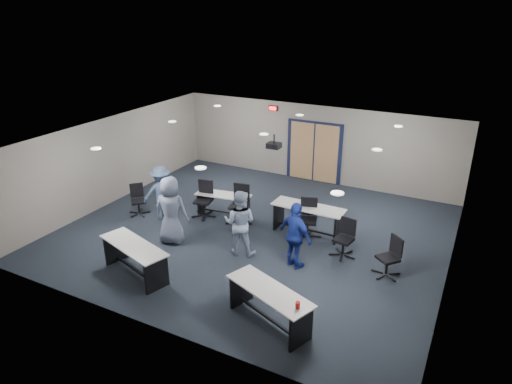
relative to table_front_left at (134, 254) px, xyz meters
The scene contains 24 objects.
floor 3.56m from the table_front_left, 65.27° to the left, with size 10.00×10.00×0.00m, color black.
back_wall 7.88m from the table_front_left, 79.16° to the left, with size 10.00×0.04×2.70m, color gray.
front_wall 2.13m from the table_front_left, 41.43° to the right, with size 10.00×0.04×2.70m, color gray.
left_wall 4.83m from the table_front_left, 137.78° to the left, with size 0.04×9.00×2.70m, color gray.
right_wall 7.27m from the table_front_left, 26.30° to the left, with size 0.04×9.00×2.70m, color gray.
ceiling 4.13m from the table_front_left, 65.27° to the left, with size 10.00×9.00×0.04m, color silver.
double_door 7.82m from the table_front_left, 79.11° to the left, with size 2.00×0.07×2.20m.
exit_sign 7.88m from the table_front_left, 90.95° to the left, with size 0.32×0.07×0.18m.
ceiling_projector 4.51m from the table_front_left, 64.37° to the left, with size 0.35×0.32×0.37m.
ceiling_can_lights 4.31m from the table_front_left, 66.87° to the left, with size 6.24×5.74×0.02m, color white, non-canonical shape.
table_front_left is the anchor object (origin of this frame).
table_front_right 3.54m from the table_front_left, ahead, with size 2.02×1.29×0.91m.
table_back_left 3.74m from the table_front_left, 88.12° to the left, with size 1.70×0.78×0.91m.
table_back_right 4.70m from the table_front_left, 53.66° to the left, with size 2.00×0.71×0.80m.
chair_back_a 3.39m from the table_front_left, 95.75° to the left, with size 0.68×0.68×1.08m, color black, non-canonical shape.
chair_back_b 3.55m from the table_front_left, 76.83° to the left, with size 0.71×0.71×1.14m, color black, non-canonical shape.
chair_back_c 4.58m from the table_front_left, 51.17° to the left, with size 0.68×0.68×1.08m, color black, non-canonical shape.
chair_back_d 5.05m from the table_front_left, 37.21° to the left, with size 0.61×0.61×0.97m, color black, non-canonical shape.
chair_loose_left 3.37m from the table_front_left, 129.56° to the left, with size 0.58×0.58×0.93m, color black, non-canonical shape.
chair_loose_right 5.84m from the table_front_left, 27.06° to the left, with size 0.61×0.61×0.97m, color black, non-canonical shape.
person_plaid 1.75m from the table_front_left, 97.02° to the left, with size 0.89×0.58×1.83m, color slate.
person_lightblue 2.62m from the table_front_left, 50.34° to the left, with size 0.82×0.64×1.69m, color #96A8C7.
person_navy 3.76m from the table_front_left, 32.78° to the left, with size 0.98×0.41×1.67m, color navy.
person_back 3.06m from the table_front_left, 116.32° to the left, with size 1.04×0.60×1.61m, color #43587A.
Camera 1 is at (5.21, -10.02, 5.90)m, focal length 32.00 mm.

